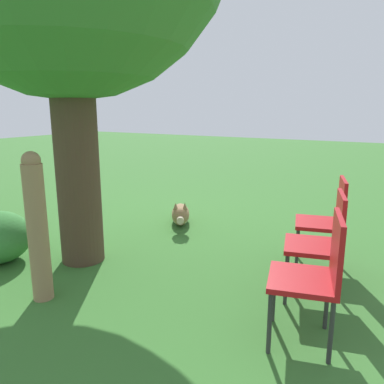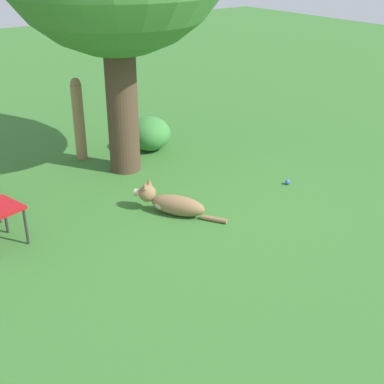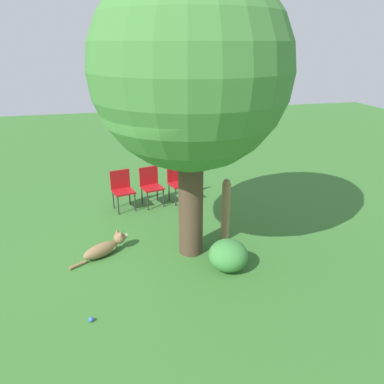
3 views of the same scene
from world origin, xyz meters
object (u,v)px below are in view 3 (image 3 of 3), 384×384
object	(u,v)px
oak_tree	(191,72)
red_chair_1	(151,184)
fence_post	(226,209)
dog	(105,248)
red_chair_2	(178,180)
red_chair_0	(122,187)
tennis_ball	(91,319)

from	to	relation	value
oak_tree	red_chair_1	world-z (taller)	oak_tree
fence_post	oak_tree	bearing A→B (deg)	-67.36
dog	red_chair_2	size ratio (longest dim) A/B	1.18
red_chair_1	red_chair_2	size ratio (longest dim) A/B	1.00
oak_tree	red_chair_1	distance (m)	3.43
dog	red_chair_2	xyz separation A→B (m)	(-2.08, 1.74, 0.37)
oak_tree	dog	world-z (taller)	oak_tree
fence_post	red_chair_1	distance (m)	2.25
red_chair_0	tennis_ball	world-z (taller)	red_chair_0
red_chair_2	tennis_ball	xyz separation A→B (m)	(3.78, -1.99, -0.47)
dog	red_chair_2	bearing A→B (deg)	18.75
dog	red_chair_2	world-z (taller)	red_chair_2
fence_post	tennis_ball	world-z (taller)	fence_post
red_chair_0	tennis_ball	xyz separation A→B (m)	(3.61, -0.69, -0.47)
red_chair_2	tennis_ball	world-z (taller)	red_chair_2
oak_tree	tennis_ball	size ratio (longest dim) A/B	67.89
dog	red_chair_0	world-z (taller)	red_chair_0
fence_post	tennis_ball	xyz separation A→B (m)	(1.76, -2.47, -0.57)
red_chair_2	tennis_ball	size ratio (longest dim) A/B	12.85
red_chair_0	oak_tree	bearing A→B (deg)	11.58
red_chair_2	red_chair_0	bearing A→B (deg)	-96.79
oak_tree	red_chair_0	size ratio (longest dim) A/B	5.28
dog	red_chair_2	distance (m)	2.74
oak_tree	red_chair_2	xyz separation A→B (m)	(-2.33, 0.26, -2.56)
red_chair_0	red_chair_2	distance (m)	1.30
red_chair_2	tennis_ball	bearing A→B (deg)	-41.65
fence_post	red_chair_0	world-z (taller)	fence_post
red_chair_1	red_chair_2	world-z (taller)	same
oak_tree	red_chair_0	xyz separation A→B (m)	(-2.17, -1.03, -2.56)
red_chair_1	red_chair_2	bearing A→B (deg)	83.21
dog	oak_tree	bearing A→B (deg)	-40.91
dog	red_chair_1	bearing A→B (deg)	29.97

